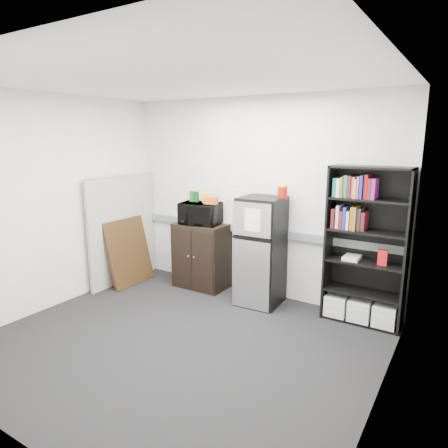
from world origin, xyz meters
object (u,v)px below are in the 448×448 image
at_px(bookshelf, 366,248).
at_px(microwave, 200,213).
at_px(refrigerator, 261,251).
at_px(cubicle_partition, 123,229).
at_px(cabinet, 201,255).

relative_size(bookshelf, microwave, 3.32).
relative_size(microwave, refrigerator, 0.39).
relative_size(cubicle_partition, cabinet, 1.71).
height_order(bookshelf, refrigerator, bookshelf).
bearing_deg(bookshelf, refrigerator, -173.55).
relative_size(cubicle_partition, refrigerator, 1.14).
bearing_deg(cubicle_partition, cabinet, 20.20).
bearing_deg(microwave, refrigerator, -14.56).
distance_m(cubicle_partition, microwave, 1.25).
bearing_deg(bookshelf, microwave, -177.99).
distance_m(cabinet, refrigerator, 1.04).
bearing_deg(bookshelf, cubicle_partition, -171.94).
bearing_deg(refrigerator, cubicle_partition, -173.67).
xyz_separation_m(microwave, refrigerator, (1.01, -0.06, -0.39)).
bearing_deg(microwave, cubicle_partition, -171.41).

